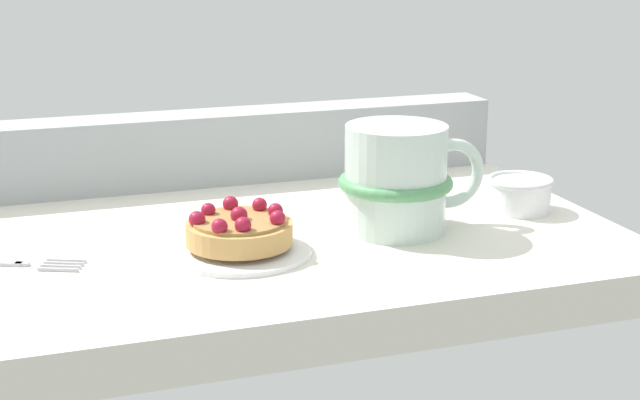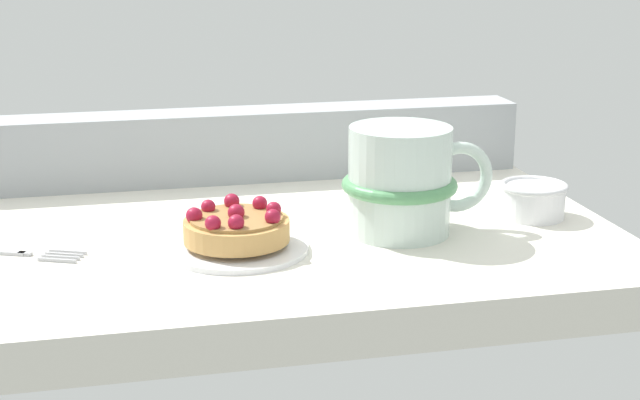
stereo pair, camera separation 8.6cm
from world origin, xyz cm
name	(u,v)px [view 2 (the right image)]	position (x,y,z in cm)	size (l,w,h in cm)	color
ground_plane	(272,247)	(0.00, 0.00, -1.96)	(64.88, 43.78, 3.91)	silver
window_rail_back	(242,144)	(0.00, 18.97, 3.91)	(63.58, 5.84, 7.82)	#9EA3A8
dessert_plate	(237,246)	(-4.21, -6.05, 0.45)	(12.71, 12.71, 0.97)	white
raspberry_tart	(236,227)	(-4.22, -6.05, 2.23)	(9.38, 9.38, 3.35)	tan
coffee_mug	(402,181)	(11.58, -4.20, 5.01)	(14.54, 10.77, 10.12)	silver
sugar_bowl	(533,199)	(25.74, -2.33, 1.87)	(6.67, 6.67, 3.46)	white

